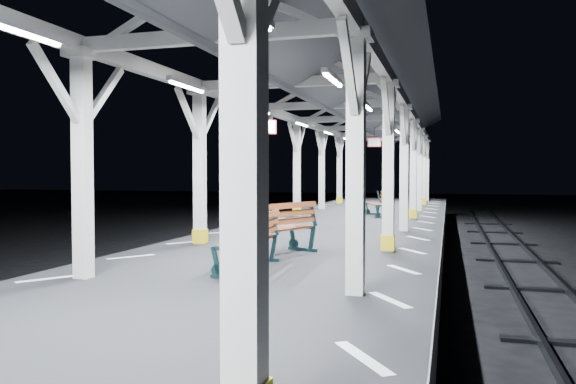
% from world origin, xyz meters
% --- Properties ---
extents(ground, '(120.00, 120.00, 0.00)m').
position_xyz_m(ground, '(0.00, 0.00, 0.00)').
color(ground, black).
rests_on(ground, ground).
extents(platform, '(6.00, 50.00, 1.00)m').
position_xyz_m(platform, '(0.00, 0.00, 0.50)').
color(platform, black).
rests_on(platform, ground).
extents(hazard_stripes_left, '(1.00, 48.00, 0.01)m').
position_xyz_m(hazard_stripes_left, '(-2.45, 0.00, 1.00)').
color(hazard_stripes_left, silver).
rests_on(hazard_stripes_left, platform).
extents(hazard_stripes_right, '(1.00, 48.00, 0.01)m').
position_xyz_m(hazard_stripes_right, '(2.45, 0.00, 1.00)').
color(hazard_stripes_right, silver).
rests_on(hazard_stripes_right, platform).
extents(track_left, '(2.20, 60.00, 0.16)m').
position_xyz_m(track_left, '(-5.00, 0.00, 0.08)').
color(track_left, '#2D2D33').
rests_on(track_left, ground).
extents(canopy, '(5.40, 49.00, 4.65)m').
position_xyz_m(canopy, '(0.00, -0.02, 4.56)').
color(canopy, beige).
rests_on(canopy, platform).
extents(bench_near, '(0.72, 1.73, 0.92)m').
position_xyz_m(bench_near, '(0.15, -0.64, 1.49)').
color(bench_near, '#122C2E').
rests_on(bench_near, platform).
extents(bench_mid, '(1.32, 1.97, 1.00)m').
position_xyz_m(bench_mid, '(0.13, 0.76, 1.54)').
color(bench_mid, '#122C2E').
rests_on(bench_mid, platform).
extents(bench_far, '(1.11, 1.72, 0.88)m').
position_xyz_m(bench_far, '(0.84, 10.83, 1.47)').
color(bench_far, '#122C2E').
rests_on(bench_far, platform).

